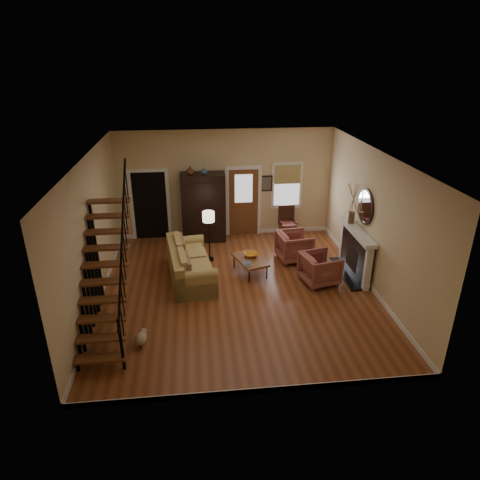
{
  "coord_description": "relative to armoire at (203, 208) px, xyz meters",
  "views": [
    {
      "loc": [
        -0.95,
        -9.03,
        5.33
      ],
      "look_at": [
        0.1,
        0.4,
        1.15
      ],
      "focal_mm": 32.0,
      "sensor_mm": 36.0,
      "label": 1
    }
  ],
  "objects": [
    {
      "name": "vase_b",
      "position": [
        0.05,
        -0.1,
        1.16
      ],
      "size": [
        0.2,
        0.2,
        0.21
      ],
      "primitive_type": "imported",
      "color": "#334C60",
      "rests_on": "armoire"
    },
    {
      "name": "books",
      "position": [
        0.99,
        -2.62,
        -0.61
      ],
      "size": [
        0.2,
        0.27,
        0.05
      ],
      "primitive_type": null,
      "color": "beige",
      "rests_on": "coffee_table"
    },
    {
      "name": "fireplace",
      "position": [
        3.83,
        -2.65,
        -0.31
      ],
      "size": [
        0.33,
        1.95,
        2.3
      ],
      "color": "black",
      "rests_on": "ground"
    },
    {
      "name": "sofa",
      "position": [
        -0.43,
        -2.46,
        -0.62
      ],
      "size": [
        1.28,
        2.4,
        0.86
      ],
      "primitive_type": null,
      "rotation": [
        0.0,
        0.0,
        0.13
      ],
      "color": "tan",
      "rests_on": "ground"
    },
    {
      "name": "staircase",
      "position": [
        -2.08,
        -4.45,
        0.55
      ],
      "size": [
        0.94,
        2.8,
        3.2
      ],
      "primitive_type": null,
      "color": "brown",
      "rests_on": "ground"
    },
    {
      "name": "dog",
      "position": [
        -1.43,
        -5.08,
        -0.91
      ],
      "size": [
        0.29,
        0.42,
        0.28
      ],
      "primitive_type": null,
      "rotation": [
        0.0,
        0.0,
        -0.17
      ],
      "color": "tan",
      "rests_on": "ground"
    },
    {
      "name": "floor_lamp",
      "position": [
        0.1,
        -1.42,
        -0.34
      ],
      "size": [
        0.33,
        0.33,
        1.43
      ],
      "primitive_type": null,
      "rotation": [
        0.0,
        0.0,
        -0.0
      ],
      "color": "black",
      "rests_on": "ground"
    },
    {
      "name": "armchair_left",
      "position": [
        2.78,
        -3.01,
        -0.66
      ],
      "size": [
        1.03,
        1.01,
        0.78
      ],
      "primitive_type": "imported",
      "rotation": [
        0.0,
        0.0,
        1.8
      ],
      "color": "maroon",
      "rests_on": "ground"
    },
    {
      "name": "armoire",
      "position": [
        0.0,
        0.0,
        0.0
      ],
      "size": [
        1.3,
        0.6,
        2.1
      ],
      "primitive_type": null,
      "color": "black",
      "rests_on": "ground"
    },
    {
      "name": "side_chair",
      "position": [
        2.55,
        -0.2,
        -0.54
      ],
      "size": [
        0.54,
        0.54,
        1.02
      ],
      "primitive_type": null,
      "color": "#351B11",
      "rests_on": "ground"
    },
    {
      "name": "room",
      "position": [
        0.29,
        -1.39,
        0.46
      ],
      "size": [
        7.0,
        7.33,
        3.3
      ],
      "color": "brown",
      "rests_on": "ground"
    },
    {
      "name": "coffee_table",
      "position": [
        1.11,
        -2.32,
        -0.84
      ],
      "size": [
        0.93,
        1.22,
        0.41
      ],
      "primitive_type": null,
      "rotation": [
        0.0,
        0.0,
        0.32
      ],
      "color": "brown",
      "rests_on": "ground"
    },
    {
      "name": "bowl",
      "position": [
        1.16,
        -2.17,
        -0.59
      ],
      "size": [
        0.37,
        0.37,
        0.09
      ],
      "primitive_type": "imported",
      "color": "orange",
      "rests_on": "coffee_table"
    },
    {
      "name": "vase_a",
      "position": [
        -0.35,
        -0.1,
        1.17
      ],
      "size": [
        0.24,
        0.24,
        0.25
      ],
      "primitive_type": "imported",
      "color": "#4C2619",
      "rests_on": "armoire"
    },
    {
      "name": "armchair_right",
      "position": [
        2.43,
        -1.67,
        -0.65
      ],
      "size": [
        0.98,
        0.96,
        0.81
      ],
      "primitive_type": "imported",
      "rotation": [
        0.0,
        0.0,
        1.68
      ],
      "color": "maroon",
      "rests_on": "ground"
    }
  ]
}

